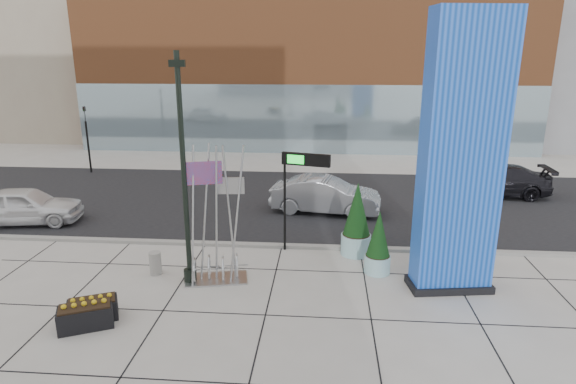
# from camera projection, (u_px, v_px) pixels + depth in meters

# --- Properties ---
(ground) EXTENTS (160.00, 160.00, 0.00)m
(ground) POSITION_uv_depth(u_px,v_px,m) (237.00, 297.00, 14.79)
(ground) COLOR #9E9991
(ground) RESTS_ON ground
(street_asphalt) EXTENTS (80.00, 12.00, 0.02)m
(street_asphalt) POSITION_uv_depth(u_px,v_px,m) (273.00, 200.00, 24.35)
(street_asphalt) COLOR black
(street_asphalt) RESTS_ON ground
(curb_edge) EXTENTS (80.00, 0.30, 0.12)m
(curb_edge) POSITION_uv_depth(u_px,v_px,m) (256.00, 245.00, 18.60)
(curb_edge) COLOR gray
(curb_edge) RESTS_ON ground
(tower_podium) EXTENTS (34.00, 10.00, 11.00)m
(tower_podium) POSITION_uv_depth(u_px,v_px,m) (308.00, 74.00, 39.01)
(tower_podium) COLOR #9A542C
(tower_podium) RESTS_ON ground
(tower_glass_front) EXTENTS (34.00, 0.60, 5.00)m
(tower_glass_front) POSITION_uv_depth(u_px,v_px,m) (305.00, 119.00, 35.25)
(tower_glass_front) COLOR #8CA5B2
(tower_glass_front) RESTS_ON ground
(blue_pylon) EXTENTS (2.68, 1.49, 8.46)m
(blue_pylon) POSITION_uv_depth(u_px,v_px,m) (461.00, 163.00, 14.22)
(blue_pylon) COLOR #0B3FAB
(blue_pylon) RESTS_ON ground
(lamp_post) EXTENTS (0.47, 0.40, 7.29)m
(lamp_post) POSITION_uv_depth(u_px,v_px,m) (185.00, 195.00, 14.90)
(lamp_post) COLOR black
(lamp_post) RESTS_ON ground
(public_art_sculpture) EXTENTS (2.16, 1.39, 4.55)m
(public_art_sculpture) POSITION_uv_depth(u_px,v_px,m) (216.00, 246.00, 15.56)
(public_art_sculpture) COLOR #B5B7BA
(public_art_sculpture) RESTS_ON ground
(concrete_bollard) EXTENTS (0.40, 0.40, 0.79)m
(concrete_bollard) POSITION_uv_depth(u_px,v_px,m) (155.00, 263.00, 16.21)
(concrete_bollard) COLOR gray
(concrete_bollard) RESTS_ON ground
(overhead_street_sign) EXTENTS (1.77, 0.60, 3.79)m
(overhead_street_sign) POSITION_uv_depth(u_px,v_px,m) (302.00, 167.00, 17.37)
(overhead_street_sign) COLOR black
(overhead_street_sign) RESTS_ON ground
(round_planter_east) EXTENTS (0.88, 0.88, 2.19)m
(round_planter_east) POSITION_uv_depth(u_px,v_px,m) (445.00, 230.00, 17.40)
(round_planter_east) COLOR #96C4CA
(round_planter_east) RESTS_ON ground
(round_planter_mid) EXTENTS (0.88, 0.88, 2.21)m
(round_planter_mid) POSITION_uv_depth(u_px,v_px,m) (378.00, 244.00, 16.15)
(round_planter_mid) COLOR #96C4CA
(round_planter_mid) RESTS_ON ground
(round_planter_west) EXTENTS (1.10, 1.10, 2.76)m
(round_planter_west) POSITION_uv_depth(u_px,v_px,m) (357.00, 221.00, 17.57)
(round_planter_west) COLOR #96C4CA
(round_planter_west) RESTS_ON ground
(box_planter_north) EXTENTS (1.58, 1.23, 0.78)m
(box_planter_north) POSITION_uv_depth(u_px,v_px,m) (86.00, 315.00, 13.07)
(box_planter_north) COLOR black
(box_planter_north) RESTS_ON ground
(box_planter_south) EXTENTS (1.48, 1.15, 0.73)m
(box_planter_south) POSITION_uv_depth(u_px,v_px,m) (93.00, 308.00, 13.46)
(box_planter_south) COLOR black
(box_planter_south) RESTS_ON ground
(car_white_west) EXTENTS (4.93, 2.60, 1.60)m
(car_white_west) POSITION_uv_depth(u_px,v_px,m) (25.00, 206.00, 20.92)
(car_white_west) COLOR white
(car_white_west) RESTS_ON ground
(car_silver_mid) EXTENTS (5.25, 2.47, 1.66)m
(car_silver_mid) POSITION_uv_depth(u_px,v_px,m) (325.00, 195.00, 22.34)
(car_silver_mid) COLOR #93959A
(car_silver_mid) RESTS_ON ground
(car_dark_east) EXTENTS (5.62, 2.48, 1.60)m
(car_dark_east) POSITION_uv_depth(u_px,v_px,m) (494.00, 181.00, 25.01)
(car_dark_east) COLOR black
(car_dark_east) RESTS_ON ground
(traffic_signal) EXTENTS (0.15, 0.18, 4.10)m
(traffic_signal) POSITION_uv_depth(u_px,v_px,m) (87.00, 136.00, 29.43)
(traffic_signal) COLOR black
(traffic_signal) RESTS_ON ground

